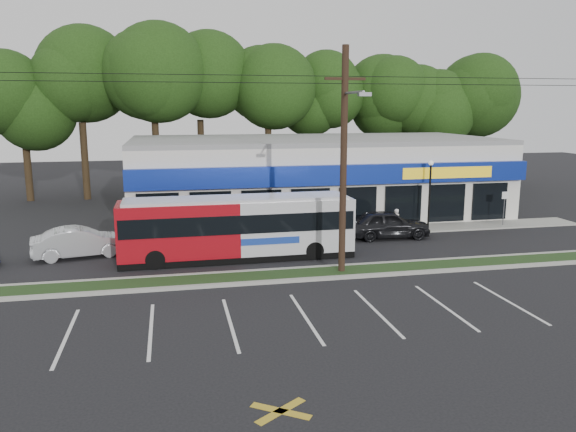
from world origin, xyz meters
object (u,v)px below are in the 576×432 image
at_px(utility_pole, 340,154).
at_px(metrobus, 238,226).
at_px(pedestrian_a, 396,222).
at_px(lamp_post, 430,186).
at_px(car_silver, 80,242).
at_px(car_dark, 387,224).
at_px(sign_post, 505,202).
at_px(pedestrian_b, 344,221).

distance_m(utility_pole, metrobus, 6.64).
bearing_deg(pedestrian_a, metrobus, 5.26).
relative_size(lamp_post, metrobus, 0.37).
bearing_deg(pedestrian_a, car_silver, -9.12).
height_order(lamp_post, car_dark, lamp_post).
bearing_deg(utility_pole, car_silver, 155.18).
height_order(sign_post, pedestrian_b, sign_post).
relative_size(car_silver, pedestrian_b, 2.66).
bearing_deg(lamp_post, car_silver, -173.15).
bearing_deg(car_dark, utility_pole, 144.93).
distance_m(car_silver, pedestrian_a, 17.59).
relative_size(utility_pole, car_silver, 10.83).
bearing_deg(sign_post, car_dark, -170.28).
bearing_deg(utility_pole, pedestrian_b, 70.60).
xyz_separation_m(sign_post, metrobus, (-17.29, -4.07, 0.08)).
bearing_deg(lamp_post, metrobus, -160.71).
bearing_deg(lamp_post, pedestrian_b, -174.19).
height_order(metrobus, pedestrian_b, metrobus).
xyz_separation_m(lamp_post, metrobus, (-12.29, -4.30, -1.04)).
height_order(sign_post, pedestrian_a, sign_post).
relative_size(utility_pole, pedestrian_b, 28.81).
bearing_deg(sign_post, car_silver, -175.03).
height_order(utility_pole, car_dark, utility_pole).
xyz_separation_m(car_dark, pedestrian_a, (0.86, 0.83, -0.06)).
bearing_deg(sign_post, utility_pole, -149.85).
xyz_separation_m(metrobus, pedestrian_b, (6.69, 3.73, -0.77)).
height_order(car_dark, car_silver, car_dark).
height_order(lamp_post, sign_post, lamp_post).
bearing_deg(sign_post, lamp_post, 177.42).
relative_size(car_dark, pedestrian_a, 3.17).
bearing_deg(pedestrian_b, sign_post, 178.29).
bearing_deg(car_silver, metrobus, -115.71).
distance_m(sign_post, car_silver, 25.11).
relative_size(lamp_post, pedestrian_a, 2.80).
relative_size(utility_pole, car_dark, 10.38).
height_order(lamp_post, pedestrian_b, lamp_post).
bearing_deg(car_silver, pedestrian_b, -94.63).
height_order(metrobus, pedestrian_a, metrobus).
distance_m(lamp_post, metrobus, 13.06).
xyz_separation_m(utility_pole, car_silver, (-11.83, 5.47, -4.65)).
xyz_separation_m(utility_pole, pedestrian_a, (5.68, 7.05, -4.65)).
height_order(pedestrian_a, pedestrian_b, pedestrian_b).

